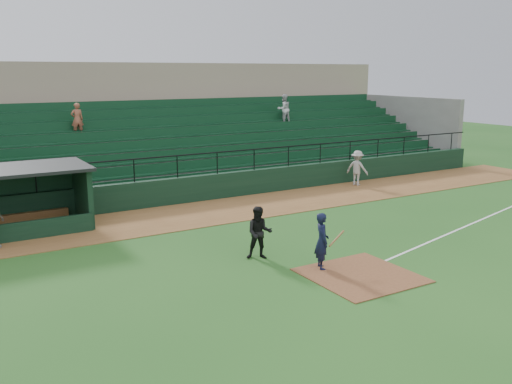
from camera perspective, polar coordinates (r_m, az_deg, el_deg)
ground at (r=17.48m, az=8.51°, el=-7.50°), size 90.00×90.00×0.00m
warning_track at (r=23.91m, az=-3.69°, el=-1.93°), size 40.00×4.00×0.03m
home_plate_dirt at (r=16.76m, az=10.69°, el=-8.40°), size 3.00×3.00×0.03m
foul_line at (r=23.87m, az=21.70°, el=-2.85°), size 17.49×4.44×0.01m
stadium_structure at (r=31.16m, az=-10.91°, el=5.48°), size 38.00×13.08×6.40m
batter_at_plate at (r=16.88m, az=6.79°, el=-5.03°), size 1.11×0.75×1.75m
umpire at (r=17.68m, az=0.35°, el=-4.21°), size 1.04×0.97×1.71m
runner at (r=29.48m, az=10.36°, el=2.44°), size 1.10×1.35×1.82m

